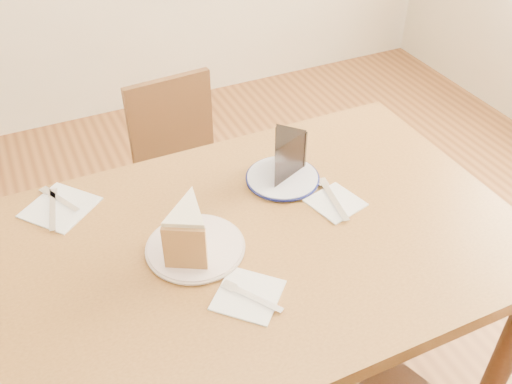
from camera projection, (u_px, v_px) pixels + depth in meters
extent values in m
cube|color=#583818|center=(261.00, 241.00, 1.33)|extent=(1.20, 0.80, 0.04)
cylinder|color=black|center=(501.00, 366.00, 1.50)|extent=(0.06, 0.06, 0.71)
cylinder|color=black|center=(39.00, 317.00, 1.62)|extent=(0.06, 0.06, 0.71)
cylinder|color=black|center=(359.00, 213.00, 1.98)|extent=(0.06, 0.06, 0.71)
cube|color=#361F10|center=(194.00, 186.00, 2.03)|extent=(0.40, 0.40, 0.04)
cylinder|color=#361F10|center=(216.00, 194.00, 2.33)|extent=(0.03, 0.03, 0.38)
cylinder|color=#361F10|center=(144.00, 219.00, 2.21)|extent=(0.03, 0.03, 0.38)
cylinder|color=#361F10|center=(253.00, 240.00, 2.11)|extent=(0.03, 0.03, 0.38)
cylinder|color=#361F10|center=(175.00, 270.00, 1.99)|extent=(0.03, 0.03, 0.38)
cube|color=#361F10|center=(171.00, 121.00, 2.03)|extent=(0.31, 0.05, 0.33)
cylinder|color=silver|center=(195.00, 248.00, 1.27)|extent=(0.21, 0.21, 0.01)
cylinder|color=white|center=(282.00, 178.00, 1.47)|extent=(0.18, 0.18, 0.01)
cube|color=white|center=(248.00, 295.00, 1.17)|extent=(0.18, 0.18, 0.00)
cube|color=white|center=(336.00, 203.00, 1.40)|extent=(0.14, 0.14, 0.00)
cube|color=white|center=(60.00, 207.00, 1.39)|extent=(0.21, 0.21, 0.00)
cube|color=silver|center=(253.00, 297.00, 1.16)|extent=(0.09, 0.12, 0.00)
cube|color=silver|center=(333.00, 199.00, 1.41)|extent=(0.04, 0.17, 0.00)
cube|color=silver|center=(60.00, 200.00, 1.41)|extent=(0.08, 0.13, 0.00)
cube|color=white|center=(53.00, 210.00, 1.38)|extent=(0.04, 0.16, 0.00)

